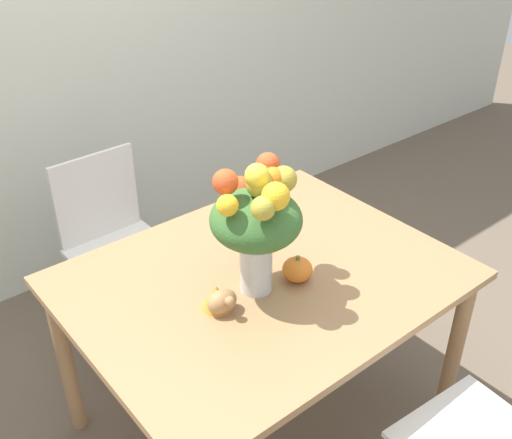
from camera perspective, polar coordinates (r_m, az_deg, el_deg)
The scene contains 7 objects.
ground_plane at distance 2.60m, azimuth 0.53°, elevation -18.48°, with size 12.00×12.00×0.00m, color brown.
wall_back at distance 3.03m, azimuth -18.41°, elevation 17.74°, with size 8.00×0.06×2.70m.
dining_table at distance 2.14m, azimuth 0.61°, elevation -7.20°, with size 1.30×1.02×0.74m.
flower_vase at distance 1.87m, azimuth 0.10°, elevation 0.11°, with size 0.34×0.30×0.47m.
pumpkin at distance 2.05m, azimuth 3.97°, elevation -4.76°, with size 0.10×0.10×0.10m.
turkey_figurine at distance 1.92m, azimuth -3.53°, elevation -7.54°, with size 0.10×0.14×0.08m.
dining_chair_near_window at distance 2.80m, azimuth -13.13°, elevation -2.49°, with size 0.43×0.43×0.87m.
Camera 1 is at (-1.08, -1.28, 1.99)m, focal length 42.00 mm.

